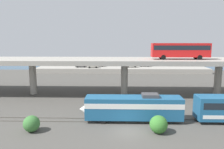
{
  "coord_description": "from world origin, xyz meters",
  "views": [
    {
      "loc": [
        -1.43,
        -27.0,
        11.94
      ],
      "look_at": [
        -2.85,
        24.41,
        3.78
      ],
      "focal_mm": 34.69,
      "sensor_mm": 36.0,
      "label": 1
    }
  ],
  "objects_px": {
    "parked_car_0": "(131,65)",
    "parked_car_4": "(99,65)",
    "train_locomotive": "(129,107)",
    "transit_bus_on_overpass": "(180,50)",
    "parked_car_1": "(93,66)",
    "parked_car_3": "(81,65)",
    "parked_car_2": "(144,65)"
  },
  "relations": [
    {
      "from": "parked_car_4",
      "to": "parked_car_1",
      "type": "bearing_deg",
      "value": -113.07
    },
    {
      "from": "parked_car_0",
      "to": "parked_car_2",
      "type": "height_order",
      "value": "same"
    },
    {
      "from": "parked_car_0",
      "to": "parked_car_4",
      "type": "bearing_deg",
      "value": -10.13
    },
    {
      "from": "parked_car_3",
      "to": "train_locomotive",
      "type": "bearing_deg",
      "value": 107.17
    },
    {
      "from": "parked_car_1",
      "to": "parked_car_2",
      "type": "relative_size",
      "value": 0.93
    },
    {
      "from": "parked_car_2",
      "to": "parked_car_3",
      "type": "bearing_deg",
      "value": 6.87
    },
    {
      "from": "parked_car_0",
      "to": "parked_car_1",
      "type": "xyz_separation_m",
      "value": [
        -14.42,
        -2.21,
        -0.0
      ]
    },
    {
      "from": "parked_car_3",
      "to": "parked_car_4",
      "type": "distance_m",
      "value": 7.09
    },
    {
      "from": "parked_car_0",
      "to": "parked_car_4",
      "type": "height_order",
      "value": "same"
    },
    {
      "from": "parked_car_1",
      "to": "parked_car_4",
      "type": "xyz_separation_m",
      "value": [
        1.89,
        4.45,
        0.0
      ]
    },
    {
      "from": "transit_bus_on_overpass",
      "to": "parked_car_1",
      "type": "xyz_separation_m",
      "value": [
        -22.38,
        33.53,
        -7.48
      ]
    },
    {
      "from": "parked_car_2",
      "to": "transit_bus_on_overpass",
      "type": "bearing_deg",
      "value": 94.08
    },
    {
      "from": "transit_bus_on_overpass",
      "to": "parked_car_4",
      "type": "xyz_separation_m",
      "value": [
        -20.48,
        37.97,
        -7.48
      ]
    },
    {
      "from": "parked_car_1",
      "to": "parked_car_3",
      "type": "distance_m",
      "value": 5.0
    },
    {
      "from": "parked_car_1",
      "to": "parked_car_3",
      "type": "height_order",
      "value": "same"
    },
    {
      "from": "train_locomotive",
      "to": "transit_bus_on_overpass",
      "type": "height_order",
      "value": "transit_bus_on_overpass"
    },
    {
      "from": "transit_bus_on_overpass",
      "to": "parked_car_4",
      "type": "relative_size",
      "value": 2.9
    },
    {
      "from": "parked_car_4",
      "to": "parked_car_0",
      "type": "bearing_deg",
      "value": -10.13
    },
    {
      "from": "parked_car_1",
      "to": "parked_car_4",
      "type": "bearing_deg",
      "value": 66.93
    },
    {
      "from": "parked_car_2",
      "to": "parked_car_3",
      "type": "relative_size",
      "value": 1.01
    },
    {
      "from": "parked_car_0",
      "to": "parked_car_4",
      "type": "relative_size",
      "value": 1.09
    },
    {
      "from": "transit_bus_on_overpass",
      "to": "parked_car_3",
      "type": "distance_m",
      "value": 45.1
    },
    {
      "from": "train_locomotive",
      "to": "transit_bus_on_overpass",
      "type": "distance_m",
      "value": 20.53
    },
    {
      "from": "train_locomotive",
      "to": "parked_car_0",
      "type": "distance_m",
      "value": 50.99
    },
    {
      "from": "train_locomotive",
      "to": "parked_car_3",
      "type": "xyz_separation_m",
      "value": [
        -15.59,
        50.43,
        0.33
      ]
    },
    {
      "from": "parked_car_0",
      "to": "parked_car_2",
      "type": "bearing_deg",
      "value": -154.49
    },
    {
      "from": "parked_car_2",
      "to": "parked_car_4",
      "type": "distance_m",
      "value": 17.76
    },
    {
      "from": "parked_car_1",
      "to": "parked_car_0",
      "type": "bearing_deg",
      "value": 8.7
    },
    {
      "from": "parked_car_0",
      "to": "parked_car_3",
      "type": "xyz_separation_m",
      "value": [
        -19.1,
        -0.43,
        -0.0
      ]
    },
    {
      "from": "parked_car_1",
      "to": "parked_car_4",
      "type": "height_order",
      "value": "same"
    },
    {
      "from": "train_locomotive",
      "to": "transit_bus_on_overpass",
      "type": "relative_size",
      "value": 1.26
    },
    {
      "from": "parked_car_0",
      "to": "parked_car_3",
      "type": "height_order",
      "value": "same"
    }
  ]
}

